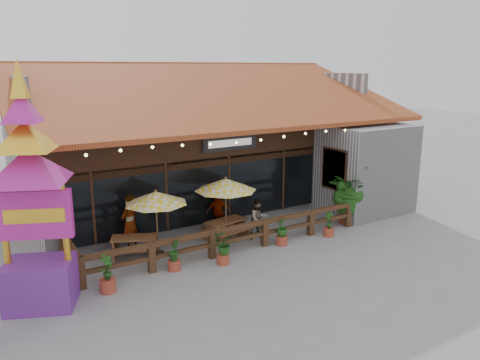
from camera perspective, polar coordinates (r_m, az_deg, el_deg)
ground at (r=16.59m, az=3.45°, el=-7.13°), size 100.00×100.00×0.00m
restaurant_building at (r=21.68m, az=-5.97°, el=3.80°), size 15.50×14.73×6.09m
patio_railing at (r=15.05m, az=-3.03°, el=-6.83°), size 10.00×2.60×0.92m
umbrella_left at (r=14.91m, az=-10.22°, el=-2.16°), size 2.10×2.10×2.14m
umbrella_right at (r=15.88m, az=-1.76°, el=-0.59°), size 2.76×2.76×2.26m
picnic_table_left at (r=15.25m, az=-12.78°, el=-7.54°), size 1.77×1.67×0.67m
picnic_table_right at (r=16.37m, az=-1.74°, el=-5.67°), size 1.64×1.48×0.69m
thai_sign_tower at (r=12.06m, az=-24.35°, el=0.85°), size 3.17×3.17×6.53m
tropical_plant at (r=18.29m, az=13.04°, el=-1.23°), size 2.16×2.12×2.26m
diner_a at (r=15.57m, az=-13.28°, el=-5.16°), size 0.83×0.75×1.90m
diner_b at (r=16.33m, az=2.28°, el=-4.76°), size 0.71×0.55×1.44m
diner_c at (r=17.04m, az=-2.64°, el=-3.92°), size 0.94×0.69×1.48m
planter_a at (r=13.17m, az=-15.88°, el=-11.23°), size 0.45×0.44×1.07m
planter_b at (r=14.10m, az=-8.05°, el=-9.24°), size 0.43×0.44×0.93m
planter_c at (r=14.35m, az=-2.09°, el=-8.23°), size 0.70×0.65×0.94m
planter_d at (r=15.91m, az=5.13°, el=-6.32°), size 0.50×0.50×0.95m
planter_e at (r=16.95m, az=10.78°, el=-5.53°), size 0.37×0.37×0.91m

